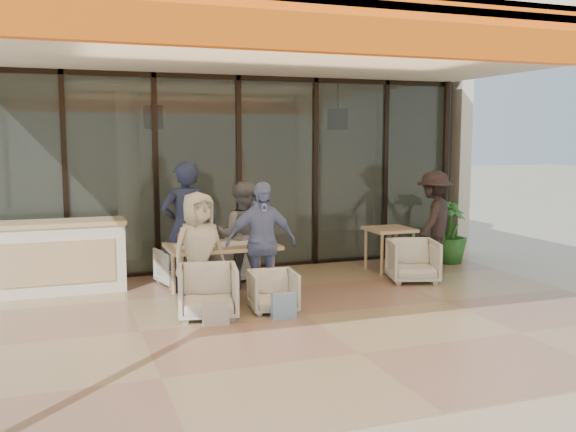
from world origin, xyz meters
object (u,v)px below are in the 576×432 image
(chair_near_right, at_px, (273,289))
(diner_cream, at_px, (199,251))
(chair_far_left, at_px, (180,264))
(diner_grey, at_px, (243,235))
(chair_near_left, at_px, (208,289))
(side_table, at_px, (389,234))
(diner_navy, at_px, (185,228))
(side_chair, at_px, (413,259))
(diner_periwinkle, at_px, (261,243))
(host_counter, at_px, (58,257))
(potted_palm, at_px, (449,231))
(chair_far_right, at_px, (234,262))
(dining_table, at_px, (221,249))
(standing_woman, at_px, (434,221))

(chair_near_right, xyz_separation_m, diner_cream, (-0.84, 0.50, 0.46))
(chair_far_left, relative_size, diner_cream, 0.41)
(diner_grey, bearing_deg, chair_near_left, 80.34)
(chair_far_left, xyz_separation_m, side_table, (3.38, -0.29, 0.32))
(diner_navy, bearing_deg, side_chair, 162.85)
(chair_near_left, relative_size, side_chair, 1.00)
(diner_periwinkle, bearing_deg, host_counter, 152.64)
(side_chair, bearing_deg, potted_palm, 55.02)
(host_counter, xyz_separation_m, chair_far_left, (1.70, -0.05, -0.22))
(chair_near_left, xyz_separation_m, side_chair, (3.38, 0.86, -0.00))
(chair_far_left, xyz_separation_m, potted_palm, (4.73, 0.03, 0.26))
(chair_far_right, bearing_deg, diner_grey, 87.10)
(host_counter, relative_size, dining_table, 1.23)
(diner_periwinkle, bearing_deg, standing_woman, 20.02)
(host_counter, distance_m, chair_near_left, 2.59)
(side_table, xyz_separation_m, potted_palm, (1.36, 0.31, -0.06))
(diner_cream, relative_size, side_table, 2.04)
(diner_navy, xyz_separation_m, side_chair, (3.38, -0.54, -0.57))
(diner_periwinkle, distance_m, side_chair, 2.60)
(dining_table, xyz_separation_m, potted_palm, (4.32, 0.97, -0.11))
(chair_far_left, bearing_deg, host_counter, -14.65)
(chair_far_right, bearing_deg, dining_table, 62.69)
(diner_grey, bearing_deg, diner_periwinkle, 111.31)
(chair_near_left, distance_m, diner_periwinkle, 1.08)
(chair_far_left, distance_m, diner_cream, 1.47)
(host_counter, xyz_separation_m, standing_woman, (5.89, -0.39, 0.30))
(diner_periwinkle, height_order, side_chair, diner_periwinkle)
(dining_table, bearing_deg, diner_periwinkle, -46.80)
(standing_woman, bearing_deg, dining_table, -29.41)
(diner_cream, bearing_deg, side_table, 2.25)
(diner_periwinkle, bearing_deg, side_chair, 10.50)
(chair_near_right, relative_size, diner_periwinkle, 0.36)
(dining_table, bearing_deg, diner_cream, -132.06)
(host_counter, height_order, chair_far_left, host_counter)
(dining_table, height_order, standing_woman, standing_woman)
(chair_near_left, xyz_separation_m, standing_woman, (4.18, 1.56, 0.46))
(chair_near_left, distance_m, standing_woman, 4.49)
(chair_near_left, xyz_separation_m, diner_periwinkle, (0.84, 0.50, 0.45))
(side_table, distance_m, potted_palm, 1.39)
(chair_near_left, bearing_deg, side_chair, 25.08)
(diner_navy, height_order, diner_cream, diner_navy)
(chair_near_left, xyz_separation_m, potted_palm, (4.73, 1.93, 0.21))
(chair_near_right, relative_size, side_chair, 0.81)
(chair_far_right, distance_m, diner_grey, 0.70)
(chair_near_right, bearing_deg, standing_woman, 30.68)
(chair_far_right, xyz_separation_m, chair_near_left, (-0.84, -1.90, 0.07))
(chair_far_left, bearing_deg, diner_cream, 77.06)
(side_chair, relative_size, standing_woman, 0.44)
(chair_far_right, bearing_deg, chair_near_right, 87.10)
(host_counter, bearing_deg, chair_near_right, -37.51)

